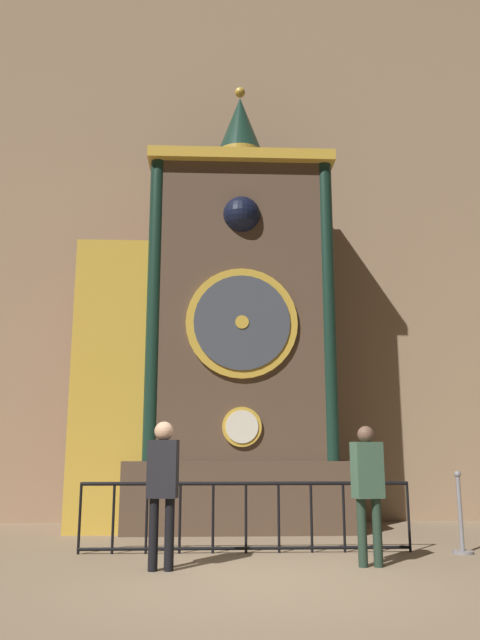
% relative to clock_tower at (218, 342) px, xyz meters
% --- Properties ---
extents(ground_plane, '(28.00, 28.00, 0.00)m').
position_rel_clock_tower_xyz_m(ground_plane, '(0.41, -4.32, -3.24)').
color(ground_plane, '#847056').
extents(cathedral_back_wall, '(24.00, 0.32, 14.66)m').
position_rel_clock_tower_xyz_m(cathedral_back_wall, '(0.33, 1.39, 4.08)').
color(cathedral_back_wall, '#997A5B').
rests_on(cathedral_back_wall, ground_plane).
extents(clock_tower, '(4.81, 1.78, 8.32)m').
position_rel_clock_tower_xyz_m(clock_tower, '(0.00, 0.00, 0.00)').
color(clock_tower, brown).
rests_on(clock_tower, ground_plane).
extents(railing_fence, '(4.43, 0.05, 0.91)m').
position_rel_clock_tower_xyz_m(railing_fence, '(0.38, -2.38, -2.73)').
color(railing_fence, black).
rests_on(railing_fence, ground_plane).
extents(visitor_near, '(0.36, 0.26, 1.66)m').
position_rel_clock_tower_xyz_m(visitor_near, '(-0.64, -3.59, -2.23)').
color(visitor_near, black).
rests_on(visitor_near, ground_plane).
extents(visitor_far, '(0.38, 0.28, 1.62)m').
position_rel_clock_tower_xyz_m(visitor_far, '(1.78, -3.44, -2.27)').
color(visitor_far, '#213427').
rests_on(visitor_far, ground_plane).
extents(stanchion_post, '(0.28, 0.28, 1.06)m').
position_rel_clock_tower_xyz_m(stanchion_post, '(3.22, -2.54, -2.89)').
color(stanchion_post, gray).
rests_on(stanchion_post, ground_plane).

